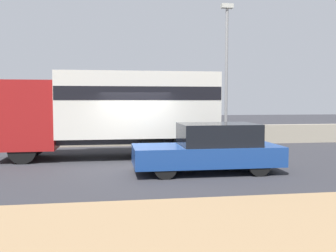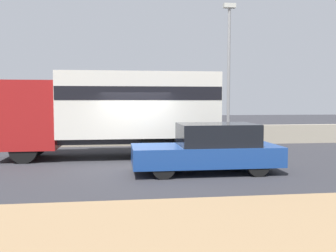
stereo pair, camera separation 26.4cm
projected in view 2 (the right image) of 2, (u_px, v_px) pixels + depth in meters
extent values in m
plane|color=#2D2D33|center=(138.00, 167.00, 12.52)|extent=(80.00, 80.00, 0.00)
cube|color=#937551|center=(158.00, 233.00, 6.25)|extent=(60.00, 4.08, 0.04)
cube|color=#A39984|center=(132.00, 136.00, 18.21)|extent=(60.00, 0.35, 0.95)
cylinder|color=gray|center=(229.00, 79.00, 17.72)|extent=(0.14, 0.14, 6.47)
cube|color=beige|center=(229.00, 6.00, 17.48)|extent=(0.56, 0.28, 0.20)
cube|color=maroon|center=(29.00, 115.00, 14.01)|extent=(2.19, 2.28, 2.49)
cube|color=#2D2D33|center=(139.00, 139.00, 14.62)|extent=(6.00, 1.35, 0.25)
cube|color=silver|center=(138.00, 105.00, 14.52)|extent=(6.00, 2.45, 2.43)
cube|color=black|center=(138.00, 94.00, 14.49)|extent=(5.97, 2.47, 0.49)
cylinder|color=black|center=(24.00, 150.00, 13.14)|extent=(0.97, 0.28, 0.97)
cylinder|color=black|center=(36.00, 143.00, 15.06)|extent=(0.97, 0.28, 0.97)
cylinder|color=black|center=(185.00, 147.00, 13.89)|extent=(0.97, 0.28, 0.97)
cylinder|color=black|center=(177.00, 141.00, 15.81)|extent=(0.97, 0.28, 0.97)
cylinder|color=black|center=(152.00, 147.00, 13.73)|extent=(0.97, 0.28, 0.97)
cylinder|color=black|center=(148.00, 142.00, 15.65)|extent=(0.97, 0.28, 0.97)
cube|color=navy|center=(205.00, 155.00, 11.46)|extent=(4.49, 1.78, 0.59)
cube|color=black|center=(217.00, 134.00, 11.46)|extent=(2.33, 1.64, 0.67)
cylinder|color=black|center=(163.00, 167.00, 10.53)|extent=(0.66, 0.20, 0.66)
cylinder|color=black|center=(158.00, 159.00, 12.05)|extent=(0.66, 0.20, 0.66)
cylinder|color=black|center=(258.00, 165.00, 10.89)|extent=(0.66, 0.20, 0.66)
cylinder|color=black|center=(241.00, 157.00, 12.42)|extent=(0.66, 0.20, 0.66)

